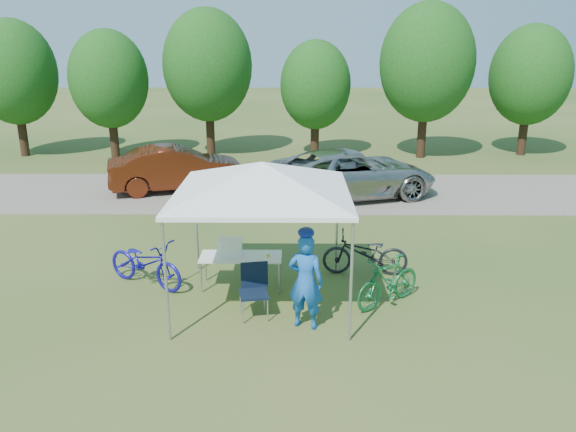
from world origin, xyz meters
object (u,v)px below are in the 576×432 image
Objects in this scene: folding_table at (241,258)px; cooler at (230,247)px; minivan at (351,173)px; folding_chair at (254,285)px; bike_dark at (365,254)px; bike_green at (388,281)px; sedan at (177,168)px; bike_blue at (145,263)px; cyclist at (306,281)px.

folding_table is 3.37× the size of cooler.
folding_table is 7.38m from minivan.
folding_table is at bearing 95.21° from folding_chair.
bike_green is at bearing 14.22° from bike_dark.
minivan is (0.28, 6.16, 0.30)m from bike_dark.
minivan reaches higher than folding_chair.
bike_green is at bearing -163.30° from sedan.
folding_chair is 2.00× the size of cooler.
bike_blue is at bearing 126.83° from minivan.
cyclist is (0.92, -0.44, 0.28)m from folding_chair.
folding_chair is at bearing -65.15° from cooler.
sedan is at bearing 36.59° from bike_blue.
bike_green is at bearing -1.27° from folding_chair.
folding_table is 8.10m from sedan.
cyclist is at bearing -52.52° from folding_table.
bike_blue is at bearing -78.67° from bike_dark.
folding_table is 1.68× the size of folding_chair.
folding_chair is at bearing -74.15° from folding_table.
cyclist is 10.09m from sedan.
sedan is (-5.35, 6.97, 0.28)m from bike_dark.
bike_dark is 0.33× the size of minivan.
cyclist is at bearing -99.22° from bike_green.
bike_dark is at bearing 13.88° from folding_table.
bike_blue is 8.29m from minivan.
sedan is (-2.77, 7.61, 0.12)m from folding_table.
bike_blue reaches higher than folding_chair.
minivan is at bearing -83.37° from cyclist.
cyclist is 0.90× the size of bike_blue.
folding_table is 2.95m from bike_green.
folding_table is 0.96× the size of cyclist.
bike_blue is at bearing 140.69° from folding_chair.
bike_green is at bearing -69.57° from bike_blue.
bike_dark is at bearing -102.65° from cyclist.
folding_table is at bearing 0.00° from cooler.
bike_green is at bearing 162.10° from minivan.
cooler is at bearing -142.20° from bike_green.
cooler is 3.17m from bike_green.
bike_dark is at bearing 12.84° from cooler.
bike_green is at bearing -14.48° from cooler.
cyclist reaches higher than sedan.
cooler reaches higher than bike_green.
folding_table is 1.25m from folding_chair.
minivan is (2.52, 8.00, 0.20)m from folding_chair.
folding_chair is at bearing -118.35° from bike_green.
cyclist reaches higher than bike_dark.
folding_chair reaches higher than bike_dark.
sedan is (-0.82, 7.56, 0.25)m from bike_blue.
folding_chair is 1.35m from cooler.
minivan reaches higher than bike_green.
folding_table is 2.66m from bike_dark.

